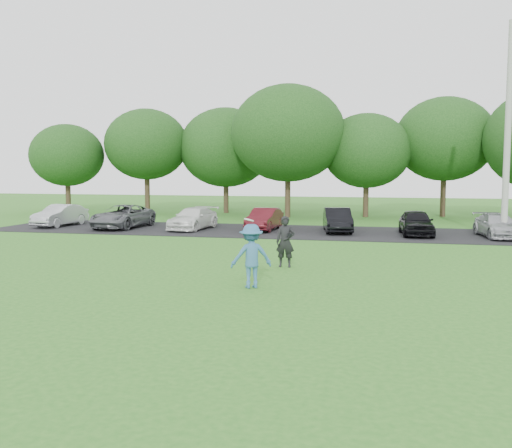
# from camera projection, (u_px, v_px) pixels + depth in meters

# --- Properties ---
(ground) EXTENTS (100.00, 100.00, 0.00)m
(ground) POSITION_uv_depth(u_px,v_px,m) (228.00, 281.00, 16.12)
(ground) COLOR #28691E
(ground) RESTS_ON ground
(parking_lot) EXTENTS (32.00, 6.50, 0.03)m
(parking_lot) POSITION_uv_depth(u_px,v_px,m) (298.00, 232.00, 28.73)
(parking_lot) COLOR black
(parking_lot) RESTS_ON ground
(utility_pole) EXTENTS (0.28, 0.28, 9.64)m
(utility_pole) POSITION_uv_depth(u_px,v_px,m) (508.00, 132.00, 25.24)
(utility_pole) COLOR #AAABA5
(utility_pole) RESTS_ON ground
(frisbee_player) EXTENTS (1.27, 1.05, 1.88)m
(frisbee_player) POSITION_uv_depth(u_px,v_px,m) (251.00, 256.00, 15.17)
(frisbee_player) COLOR #346692
(frisbee_player) RESTS_ON ground
(camera_bystander) EXTENTS (0.61, 0.43, 1.66)m
(camera_bystander) POSITION_uv_depth(u_px,v_px,m) (285.00, 242.00, 18.40)
(camera_bystander) COLOR black
(camera_bystander) RESTS_ON ground
(parked_cars) EXTENTS (28.00, 4.65, 1.22)m
(parked_cars) POSITION_uv_depth(u_px,v_px,m) (273.00, 220.00, 28.82)
(parked_cars) COLOR #BABDC2
(parked_cars) RESTS_ON parking_lot
(tree_row) EXTENTS (42.39, 9.85, 8.64)m
(tree_row) POSITION_uv_depth(u_px,v_px,m) (344.00, 142.00, 37.40)
(tree_row) COLOR #38281C
(tree_row) RESTS_ON ground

